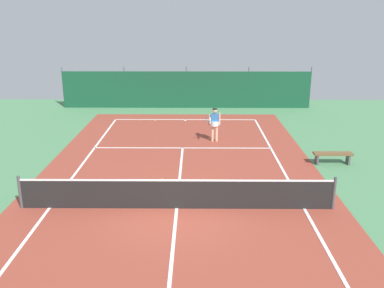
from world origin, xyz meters
TOP-DOWN VIEW (x-y plane):
  - ground_plane at (0.00, 0.00)m, footprint 36.00×36.00m
  - court_surface at (0.00, 0.00)m, footprint 11.02×26.60m
  - tennis_net at (0.00, 0.00)m, footprint 10.12×0.10m
  - back_fence at (-0.00, 15.71)m, footprint 16.30×0.98m
  - tennis_player at (1.52, 7.52)m, footprint 0.72×0.75m
  - tennis_ball_near_player at (-0.64, 2.40)m, footprint 0.07×0.07m
  - tennis_ball_midcourt at (-1.75, 11.52)m, footprint 0.07×0.07m
  - parked_car at (0.25, 18.45)m, footprint 2.24×4.32m
  - courtside_bench at (6.31, 4.30)m, footprint 1.60×0.40m
  - water_bottle at (-5.39, 1.95)m, footprint 0.08×0.08m

SIDE VIEW (x-z plane):
  - ground_plane at x=0.00m, z-range 0.00..0.00m
  - court_surface at x=0.00m, z-range 0.00..0.01m
  - tennis_ball_near_player at x=-0.64m, z-range 0.00..0.07m
  - tennis_ball_midcourt at x=-1.75m, z-range 0.00..0.07m
  - water_bottle at x=-5.39m, z-range 0.00..0.24m
  - courtside_bench at x=6.31m, z-range 0.13..0.62m
  - tennis_net at x=0.00m, z-range -0.04..1.06m
  - back_fence at x=0.00m, z-range -0.68..2.02m
  - parked_car at x=0.25m, z-range 0.00..1.68m
  - tennis_player at x=1.52m, z-range 0.14..1.78m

